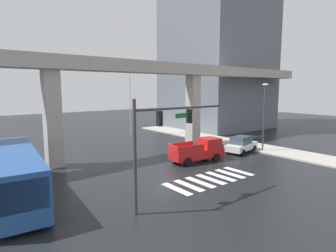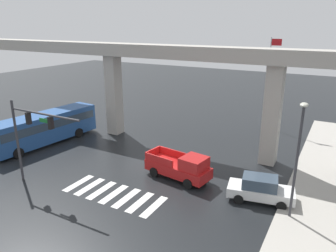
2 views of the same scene
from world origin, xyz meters
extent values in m
plane|color=black|center=(0.00, 0.00, 0.00)|extent=(120.00, 120.00, 0.00)
cube|color=silver|center=(-3.30, -5.67, 0.01)|extent=(0.55, 2.80, 0.01)
cube|color=silver|center=(-2.20, -5.67, 0.01)|extent=(0.55, 2.80, 0.01)
cube|color=silver|center=(-1.10, -5.67, 0.01)|extent=(0.55, 2.80, 0.01)
cube|color=silver|center=(0.00, -5.67, 0.01)|extent=(0.55, 2.80, 0.01)
cube|color=silver|center=(1.10, -5.67, 0.01)|extent=(0.55, 2.80, 0.01)
cube|color=silver|center=(2.20, -5.67, 0.01)|extent=(0.55, 2.80, 0.01)
cube|color=silver|center=(3.30, -5.67, 0.01)|extent=(0.55, 2.80, 0.01)
cube|color=#ADA89E|center=(0.00, 4.98, 8.91)|extent=(57.38, 2.18, 1.20)
cube|color=#ADA89E|center=(-8.12, 4.98, 4.15)|extent=(1.30, 1.30, 8.31)
cube|color=#ADA89E|center=(8.12, 4.98, 4.15)|extent=(1.30, 1.30, 8.31)
cube|color=#ADA89E|center=(12.37, 2.00, 0.07)|extent=(4.00, 36.00, 0.15)
cube|color=red|center=(2.75, -1.30, 0.78)|extent=(5.33, 2.64, 0.80)
cube|color=red|center=(4.18, -1.51, 1.63)|extent=(1.94, 1.98, 0.90)
cube|color=#3F5160|center=(4.65, -1.58, 1.63)|extent=(0.35, 1.67, 0.77)
cube|color=red|center=(1.75, -0.26, 1.48)|extent=(2.64, 0.49, 0.60)
cube|color=red|center=(1.49, -1.99, 1.48)|extent=(2.64, 0.49, 0.60)
cube|color=red|center=(0.28, -0.92, 1.48)|extent=(0.36, 1.74, 0.60)
cylinder|color=black|center=(4.45, -0.64, 0.38)|extent=(0.79, 0.39, 0.76)
cylinder|color=black|center=(4.18, -2.42, 0.38)|extent=(0.79, 0.39, 0.76)
cylinder|color=black|center=(1.32, -0.17, 0.38)|extent=(0.79, 0.39, 0.76)
cylinder|color=black|center=(1.05, -1.95, 0.38)|extent=(0.79, 0.39, 0.76)
cube|color=#234C8C|center=(-12.15, -0.88, 1.64)|extent=(3.54, 10.99, 2.70)
cube|color=#2D3D4C|center=(-12.15, -0.88, 2.11)|extent=(3.53, 10.46, 0.76)
cylinder|color=black|center=(-11.30, -4.76, 0.48)|extent=(0.44, 0.99, 0.96)
cylinder|color=black|center=(-13.74, -4.53, 0.48)|extent=(0.44, 0.99, 0.96)
cylinder|color=black|center=(-10.64, 1.95, 0.48)|extent=(0.44, 0.99, 0.96)
cylinder|color=black|center=(-13.08, 2.19, 0.48)|extent=(0.44, 0.99, 0.96)
cube|color=silver|center=(9.09, -1.52, 0.64)|extent=(4.56, 2.56, 0.64)
cube|color=#384756|center=(9.00, -1.54, 1.34)|extent=(2.48, 1.90, 0.76)
cylinder|color=black|center=(10.24, -0.42, 0.32)|extent=(0.67, 0.36, 0.64)
cylinder|color=black|center=(10.57, -2.11, 0.32)|extent=(0.67, 0.36, 0.64)
cylinder|color=black|center=(7.62, -0.93, 0.32)|extent=(0.67, 0.36, 0.64)
cylinder|color=black|center=(7.95, -2.62, 0.32)|extent=(0.67, 0.36, 0.64)
cylinder|color=#38383D|center=(-7.47, -7.25, 3.10)|extent=(0.18, 0.18, 6.20)
cylinder|color=#38383D|center=(-4.27, -7.25, 5.60)|extent=(6.40, 0.14, 0.14)
cube|color=black|center=(-5.87, -7.25, 5.08)|extent=(0.24, 0.32, 0.84)
sphere|color=green|center=(-5.87, -7.25, 4.82)|extent=(0.17, 0.17, 0.17)
cube|color=black|center=(-3.67, -7.25, 5.08)|extent=(0.24, 0.32, 0.84)
sphere|color=green|center=(-3.67, -7.25, 4.82)|extent=(0.17, 0.17, 0.17)
cube|color=#19722D|center=(-4.18, -7.25, 5.15)|extent=(1.10, 0.04, 0.28)
cylinder|color=#38383D|center=(11.17, -2.72, 3.50)|extent=(0.16, 0.16, 7.00)
ellipsoid|color=beige|center=(11.17, -2.72, 7.12)|extent=(0.44, 0.70, 0.24)
cylinder|color=silver|center=(5.39, 15.14, 4.98)|extent=(0.12, 0.12, 9.97)
cube|color=red|center=(5.94, 15.14, 9.47)|extent=(1.10, 0.04, 0.70)
camera|label=1|loc=(-14.86, -19.48, 6.72)|focal=29.76mm
camera|label=2|loc=(12.92, -21.07, 11.32)|focal=34.16mm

